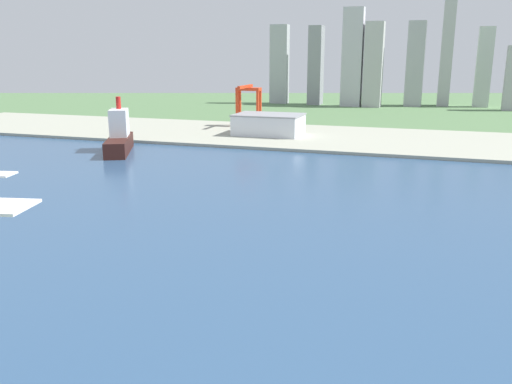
# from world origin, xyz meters

# --- Properties ---
(ground_plane) EXTENTS (2400.00, 2400.00, 0.00)m
(ground_plane) POSITION_xyz_m (0.00, 300.00, 0.00)
(ground_plane) COLOR #507348
(water_bay) EXTENTS (840.00, 360.00, 0.15)m
(water_bay) POSITION_xyz_m (0.00, 240.00, 0.07)
(water_bay) COLOR #2D4C70
(water_bay) RESTS_ON ground
(industrial_pier) EXTENTS (840.00, 140.00, 2.50)m
(industrial_pier) POSITION_xyz_m (0.00, 490.00, 1.25)
(industrial_pier) COLOR #9FA08E
(industrial_pier) RESTS_ON ground
(cargo_ship) EXTENTS (39.15, 60.89, 39.69)m
(cargo_ship) POSITION_xyz_m (-148.43, 380.55, 11.26)
(cargo_ship) COLOR #381914
(cargo_ship) RESTS_ON water_bay
(port_crane_red) EXTENTS (23.27, 36.83, 39.37)m
(port_crane_red) POSITION_xyz_m (-100.65, 531.76, 30.49)
(port_crane_red) COLOR red
(port_crane_red) RESTS_ON industrial_pier
(warehouse_main) EXTENTS (57.19, 39.64, 17.74)m
(warehouse_main) POSITION_xyz_m (-65.18, 483.53, 11.39)
(warehouse_main) COLOR silver
(warehouse_main) RESTS_ON industrial_pier
(distant_skyline) EXTENTS (338.21, 72.79, 148.08)m
(distant_skyline) POSITION_xyz_m (4.25, 814.90, 58.76)
(distant_skyline) COLOR #A8ABB1
(distant_skyline) RESTS_ON ground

